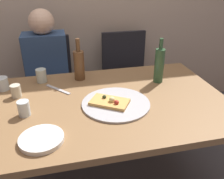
{
  "coord_description": "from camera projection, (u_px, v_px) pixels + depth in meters",
  "views": [
    {
      "loc": [
        -0.28,
        -1.27,
        1.48
      ],
      "look_at": [
        0.03,
        0.04,
        0.79
      ],
      "focal_mm": 39.03,
      "sensor_mm": 36.0,
      "label": 1
    }
  ],
  "objects": [
    {
      "name": "plate_stack",
      "position": [
        42.0,
        139.0,
        1.14
      ],
      "size": [
        0.21,
        0.21,
        0.02
      ],
      "primitive_type": "cylinder",
      "color": "white",
      "rests_on": "dining_table"
    },
    {
      "name": "pizza_tray",
      "position": [
        116.0,
        104.0,
        1.45
      ],
      "size": [
        0.41,
        0.41,
        0.01
      ],
      "primitive_type": "cylinder",
      "color": "#ADADB2",
      "rests_on": "dining_table"
    },
    {
      "name": "wine_bottle",
      "position": [
        159.0,
        65.0,
        1.68
      ],
      "size": [
        0.07,
        0.07,
        0.31
      ],
      "color": "#2D5133",
      "rests_on": "dining_table"
    },
    {
      "name": "dining_table",
      "position": [
        110.0,
        111.0,
        1.53
      ],
      "size": [
        1.46,
        0.97,
        0.74
      ],
      "color": "olive",
      "rests_on": "ground_plane"
    },
    {
      "name": "tumbler_near",
      "position": [
        24.0,
        108.0,
        1.33
      ],
      "size": [
        0.07,
        0.07,
        0.09
      ],
      "primitive_type": "cylinder",
      "color": "silver",
      "rests_on": "dining_table"
    },
    {
      "name": "chair_right",
      "position": [
        126.0,
        73.0,
        2.44
      ],
      "size": [
        0.44,
        0.44,
        0.9
      ],
      "rotation": [
        0.0,
        0.0,
        3.14
      ],
      "color": "black",
      "rests_on": "ground_plane"
    },
    {
      "name": "pizza_slice_last",
      "position": [
        110.0,
        102.0,
        1.43
      ],
      "size": [
        0.26,
        0.23,
        0.05
      ],
      "color": "tan",
      "rests_on": "pizza_tray"
    },
    {
      "name": "table_knife",
      "position": [
        58.0,
        89.0,
        1.62
      ],
      "size": [
        0.16,
        0.18,
        0.01
      ],
      "primitive_type": "cube",
      "rotation": [
        0.0,
        0.0,
        2.27
      ],
      "color": "#B7B7BC",
      "rests_on": "dining_table"
    },
    {
      "name": "wine_glass",
      "position": [
        16.0,
        91.0,
        1.51
      ],
      "size": [
        0.06,
        0.06,
        0.08
      ],
      "primitive_type": "cylinder",
      "color": "beige",
      "rests_on": "dining_table"
    },
    {
      "name": "short_glass",
      "position": [
        2.0,
        84.0,
        1.6
      ],
      "size": [
        0.08,
        0.08,
        0.09
      ],
      "primitive_type": "cylinder",
      "color": "silver",
      "rests_on": "dining_table"
    },
    {
      "name": "tumbler_far",
      "position": [
        41.0,
        76.0,
        1.71
      ],
      "size": [
        0.07,
        0.07,
        0.09
      ],
      "primitive_type": "cylinder",
      "color": "#B7C6BC",
      "rests_on": "dining_table"
    },
    {
      "name": "chair_left",
      "position": [
        49.0,
        80.0,
        2.28
      ],
      "size": [
        0.44,
        0.44,
        0.9
      ],
      "rotation": [
        0.0,
        0.0,
        3.14
      ],
      "color": "black",
      "rests_on": "ground_plane"
    },
    {
      "name": "beer_bottle",
      "position": [
        79.0,
        64.0,
        1.72
      ],
      "size": [
        0.08,
        0.08,
        0.3
      ],
      "color": "brown",
      "rests_on": "dining_table"
    },
    {
      "name": "guest_in_sweater",
      "position": [
        48.0,
        74.0,
        2.09
      ],
      "size": [
        0.36,
        0.56,
        1.17
      ],
      "rotation": [
        0.0,
        0.0,
        3.14
      ],
      "color": "navy",
      "rests_on": "ground_plane"
    }
  ]
}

